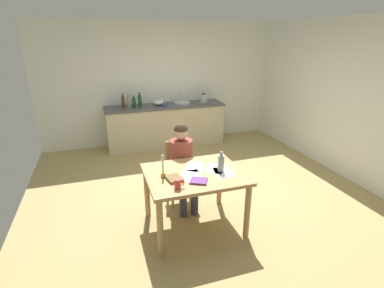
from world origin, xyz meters
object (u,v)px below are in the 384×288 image
at_px(mixing_bowl, 159,102).
at_px(stovetop_kettle, 204,98).
at_px(coffee_mug, 178,184).
at_px(bottle_oil, 123,102).
at_px(person_seated, 182,160).
at_px(teacup_on_counter, 165,105).
at_px(candlestick, 163,171).
at_px(wine_glass_near_sink, 166,99).
at_px(book_cookery, 199,181).
at_px(sink_unit, 182,103).
at_px(bottle_vinegar, 129,101).
at_px(book_magazine, 174,178).
at_px(wine_bottle_on_table, 221,163).
at_px(bottle_wine_red, 134,103).
at_px(bottle_sauce, 140,101).
at_px(dining_table, 194,181).
at_px(chair_at_table, 180,168).
at_px(wine_glass_by_kettle, 162,99).

bearing_deg(mixing_bowl, stovetop_kettle, -3.11).
height_order(coffee_mug, bottle_oil, bottle_oil).
bearing_deg(person_seated, teacup_on_counter, 82.78).
xyz_separation_m(candlestick, wine_glass_near_sink, (0.79, 3.19, 0.18)).
bearing_deg(book_cookery, sink_unit, 104.24).
height_order(bottle_vinegar, mixing_bowl, bottle_vinegar).
bearing_deg(book_cookery, book_magazine, 179.03).
height_order(coffee_mug, wine_bottle_on_table, wine_bottle_on_table).
bearing_deg(bottle_oil, teacup_on_counter, -9.25).
bearing_deg(wine_glass_near_sink, book_cookery, -97.20).
bearing_deg(bottle_wine_red, coffee_mug, -89.77).
distance_m(bottle_vinegar, mixing_bowl, 0.64).
height_order(book_magazine, sink_unit, sink_unit).
distance_m(stovetop_kettle, teacup_on_counter, 0.94).
height_order(book_magazine, mixing_bowl, mixing_bowl).
distance_m(bottle_oil, wine_glass_near_sink, 0.94).
bearing_deg(person_seated, bottle_sauce, 94.45).
bearing_deg(sink_unit, teacup_on_counter, -159.87).
relative_size(candlestick, sink_unit, 0.76).
relative_size(dining_table, coffee_mug, 10.18).
bearing_deg(bottle_sauce, bottle_wine_red, -172.50).
height_order(book_cookery, wine_glass_near_sink, wine_glass_near_sink).
bearing_deg(sink_unit, person_seated, -106.05).
bearing_deg(chair_at_table, coffee_mug, -106.77).
height_order(person_seated, wine_bottle_on_table, person_seated).
xyz_separation_m(dining_table, mixing_bowl, (0.23, 3.11, 0.31)).
bearing_deg(bottle_vinegar, wine_glass_by_kettle, 10.97).
height_order(chair_at_table, bottle_vinegar, bottle_vinegar).
relative_size(stovetop_kettle, teacup_on_counter, 2.01).
distance_m(bottle_wine_red, bottle_sauce, 0.13).
height_order(candlestick, bottle_sauce, bottle_sauce).
bearing_deg(bottle_oil, stovetop_kettle, 0.47).
relative_size(sink_unit, bottle_sauce, 1.17).
bearing_deg(wine_glass_by_kettle, bottle_oil, -168.86).
distance_m(book_cookery, wine_glass_by_kettle, 3.46).
xyz_separation_m(person_seated, mixing_bowl, (0.22, 2.54, 0.27)).
relative_size(chair_at_table, wine_glass_by_kettle, 5.69).
height_order(coffee_mug, sink_unit, sink_unit).
height_order(bottle_sauce, mixing_bowl, bottle_sauce).
relative_size(dining_table, wine_glass_by_kettle, 7.53).
distance_m(dining_table, bottle_oil, 3.11).
relative_size(chair_at_table, sink_unit, 2.43).
bearing_deg(chair_at_table, bottle_sauce, 94.81).
relative_size(coffee_mug, bottle_vinegar, 0.37).
xyz_separation_m(mixing_bowl, wine_glass_near_sink, (0.18, 0.10, 0.06)).
bearing_deg(mixing_bowl, bottle_vinegar, -176.08).
distance_m(candlestick, bottle_wine_red, 3.02).
distance_m(book_magazine, stovetop_kettle, 3.50).
xyz_separation_m(wine_bottle_on_table, stovetop_kettle, (0.92, 3.11, 0.14)).
relative_size(candlestick, book_cookery, 1.46).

